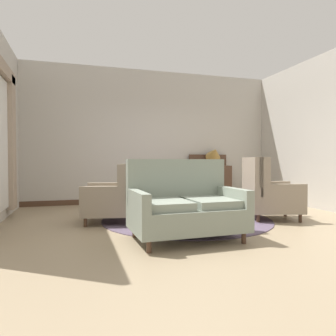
% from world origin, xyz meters
% --- Properties ---
extents(ground, '(8.59, 8.59, 0.00)m').
position_xyz_m(ground, '(0.00, 0.00, 0.00)').
color(ground, '#9E896B').
extents(wall_back, '(6.29, 0.08, 3.21)m').
position_xyz_m(wall_back, '(0.00, 2.71, 1.61)').
color(wall_back, '#BCB7AD').
rests_on(wall_back, ground).
extents(wall_right, '(0.08, 3.79, 3.21)m').
position_xyz_m(wall_right, '(3.07, 0.81, 1.61)').
color(wall_right, '#BCB7AD').
rests_on(wall_right, ground).
extents(baseboard_back, '(6.13, 0.03, 0.12)m').
position_xyz_m(baseboard_back, '(0.00, 2.65, 0.06)').
color(baseboard_back, '#4C3323').
rests_on(baseboard_back, ground).
extents(area_rug, '(2.90, 2.90, 0.01)m').
position_xyz_m(area_rug, '(0.00, 0.30, 0.01)').
color(area_rug, '#5B4C60').
rests_on(area_rug, ground).
extents(coffee_table, '(0.90, 0.90, 0.46)m').
position_xyz_m(coffee_table, '(0.17, 0.25, 0.38)').
color(coffee_table, '#4C3323').
rests_on(coffee_table, ground).
extents(porcelain_vase, '(0.17, 0.17, 0.36)m').
position_xyz_m(porcelain_vase, '(0.23, 0.23, 0.62)').
color(porcelain_vase, '#4C7A66').
rests_on(porcelain_vase, coffee_table).
extents(settee, '(1.44, 0.95, 1.04)m').
position_xyz_m(settee, '(-0.47, -0.94, 0.42)').
color(settee, gray).
rests_on(settee, ground).
extents(armchair_near_window, '(0.98, 1.00, 0.96)m').
position_xyz_m(armchair_near_window, '(-1.22, 0.44, 0.41)').
color(armchair_near_window, gray).
rests_on(armchair_near_window, ground).
extents(armchair_far_left, '(1.04, 1.06, 0.99)m').
position_xyz_m(armchair_far_left, '(0.71, 1.39, 0.43)').
color(armchair_far_left, gray).
rests_on(armchair_far_left, ground).
extents(armchair_back_corner, '(1.02, 0.94, 1.08)m').
position_xyz_m(armchair_back_corner, '(1.36, -0.08, 0.45)').
color(armchair_back_corner, gray).
rests_on(armchair_back_corner, ground).
extents(sideboard, '(1.02, 0.36, 1.17)m').
position_xyz_m(sideboard, '(1.40, 2.41, 0.51)').
color(sideboard, '#4C3323').
rests_on(sideboard, ground).
extents(gramophone, '(0.46, 0.56, 0.56)m').
position_xyz_m(gramophone, '(1.45, 2.32, 1.16)').
color(gramophone, '#4C3323').
rests_on(gramophone, sideboard).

